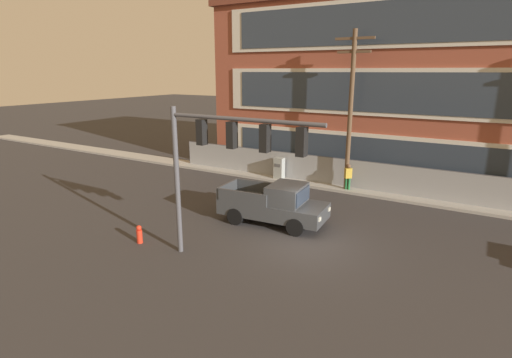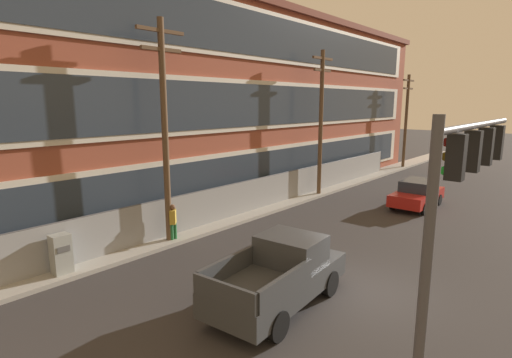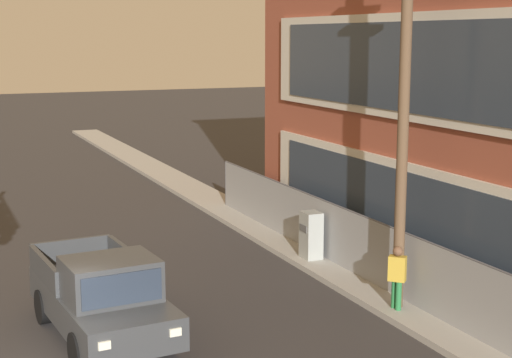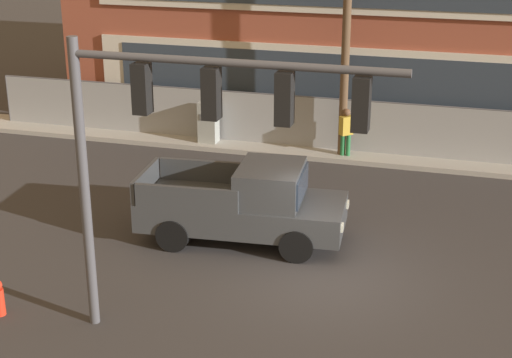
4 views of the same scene
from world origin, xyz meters
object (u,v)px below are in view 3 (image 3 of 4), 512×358
Objects in this scene: electrical_cabinet at (311,238)px; utility_pole_near_corner at (404,104)px; pedestrian_near_cabinet at (397,276)px; pickup_truck_dark_grey at (103,298)px.

utility_pole_near_corner is at bearing -0.23° from electrical_cabinet.
pedestrian_near_cabinet is (4.65, -0.14, 0.21)m from electrical_cabinet.
utility_pole_near_corner is 5.42× the size of pedestrian_near_cabinet.
pickup_truck_dark_grey is 7.61m from electrical_cabinet.
utility_pole_near_corner is at bearing 80.48° from pickup_truck_dark_grey.
utility_pole_near_corner is at bearing 138.27° from pedestrian_near_cabinet.
electrical_cabinet is 4.65m from pedestrian_near_cabinet.
electrical_cabinet is at bearing 178.30° from pedestrian_near_cabinet.
pedestrian_near_cabinet is at bearing 79.20° from pickup_truck_dark_grey.
electrical_cabinet is 0.91× the size of pedestrian_near_cabinet.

